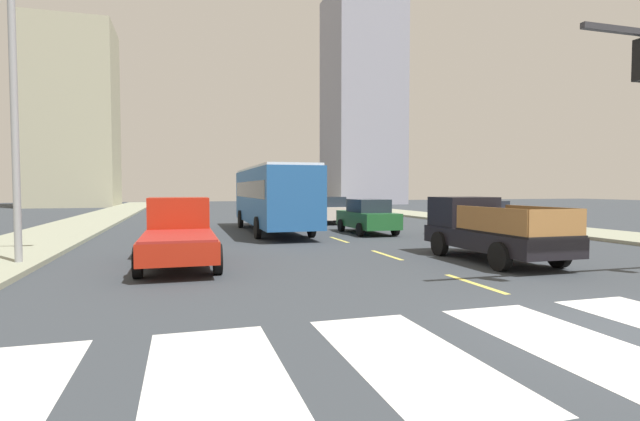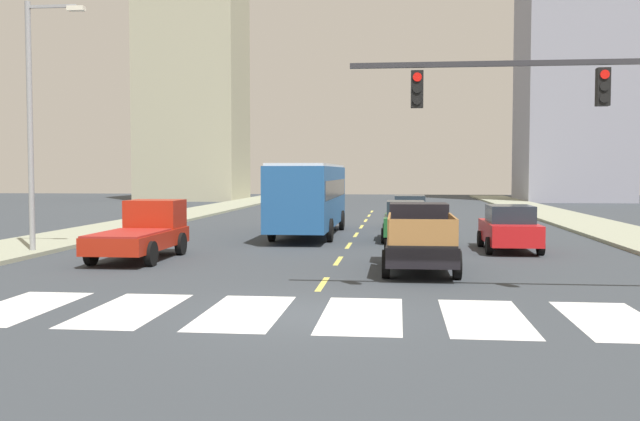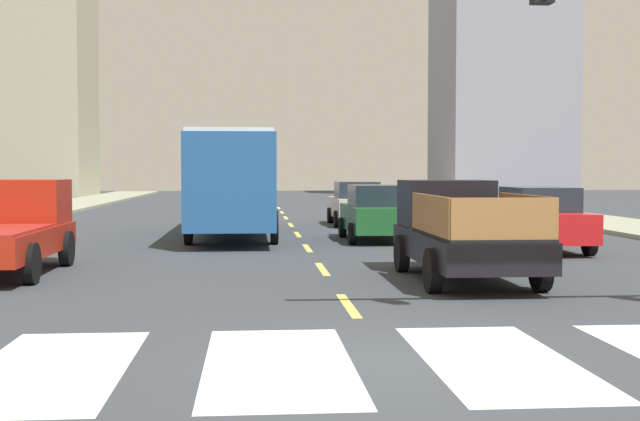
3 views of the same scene
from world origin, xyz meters
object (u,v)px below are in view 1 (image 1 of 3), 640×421
streetlight_left (20,92)px  pickup_stakebed (486,230)px  sedan_near_left (478,219)px  sedan_mid (367,216)px  pickup_dark (179,233)px  city_bus (273,194)px  sedan_far (329,210)px

streetlight_left → pickup_stakebed: bearing=-10.2°
sedan_near_left → sedan_mid: bearing=137.3°
streetlight_left → pickup_dark: bearing=-9.2°
city_bus → streetlight_left: 12.70m
pickup_stakebed → sedan_near_left: size_ratio=1.18×
pickup_dark → sedan_far: 17.37m
pickup_dark → sedan_mid: bearing=41.4°
pickup_stakebed → city_bus: size_ratio=0.48×
sedan_mid → sedan_far: same height
pickup_dark → sedan_near_left: size_ratio=1.18×
pickup_dark → city_bus: bearing=66.0°
sedan_mid → sedan_far: (0.28, 7.34, 0.00)m
city_bus → streetlight_left: (-8.82, -8.63, 3.02)m
city_bus → sedan_far: bearing=47.1°
city_bus → sedan_near_left: city_bus is taller
city_bus → streetlight_left: bearing=-137.2°
sedan_near_left → sedan_far: bearing=108.8°
pickup_stakebed → streetlight_left: size_ratio=0.58×
pickup_dark → sedan_mid: (9.01, 7.34, -0.06)m
pickup_dark → sedan_near_left: bearing=18.3°
city_bus → sedan_far: (4.71, 5.36, -1.09)m
sedan_mid → sedan_far: bearing=85.1°
sedan_near_left → sedan_mid: 5.29m
sedan_mid → sedan_far: 7.34m
sedan_far → sedan_mid: bearing=-91.0°
pickup_stakebed → city_bus: city_bus is taller
pickup_dark → sedan_far: (9.29, 14.68, -0.06)m
sedan_mid → streetlight_left: streetlight_left is taller
sedan_far → pickup_dark: bearing=-121.1°
pickup_dark → sedan_near_left: 13.37m
sedan_near_left → sedan_far: 11.54m
sedan_near_left → sedan_far: same height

